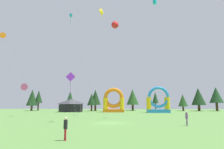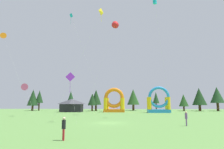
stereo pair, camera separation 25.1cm
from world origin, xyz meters
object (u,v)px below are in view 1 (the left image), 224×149
(person_far_side, at_px, (187,117))
(festival_tent, at_px, (71,105))
(kite_red_delta, at_px, (115,24))
(person_near_camera, at_px, (65,126))
(kite_yellow_diamond, at_px, (101,13))
(inflatable_red_slide, at_px, (114,103))
(inflatable_yellow_castle, at_px, (158,103))
(kite_teal_diamond, at_px, (71,17))
(kite_orange_delta, at_px, (3,36))
(kite_pink_delta, at_px, (25,87))
(kite_cyan_box, at_px, (155,3))
(kite_purple_diamond, at_px, (71,78))

(person_far_side, bearing_deg, festival_tent, 38.58)
(kite_red_delta, distance_m, person_near_camera, 37.89)
(kite_yellow_diamond, bearing_deg, person_far_side, -22.23)
(kite_yellow_diamond, bearing_deg, inflatable_red_slide, 88.32)
(kite_yellow_diamond, bearing_deg, person_near_camera, -94.86)
(inflatable_yellow_castle, distance_m, festival_tent, 26.76)
(kite_teal_diamond, xyz_separation_m, inflatable_yellow_castle, (23.68, 10.16, -22.15))
(kite_orange_delta, bearing_deg, kite_pink_delta, -4.92)
(festival_tent, bearing_deg, kite_orange_delta, -121.83)
(kite_cyan_box, height_order, person_near_camera, kite_cyan_box)
(kite_teal_diamond, bearing_deg, kite_orange_delta, -161.01)
(person_near_camera, bearing_deg, kite_teal_diamond, 163.33)
(kite_pink_delta, relative_size, festival_tent, 1.09)
(person_far_side, relative_size, festival_tent, 0.28)
(person_near_camera, bearing_deg, kite_red_delta, 143.01)
(inflatable_yellow_castle, bearing_deg, person_near_camera, -109.63)
(kite_orange_delta, height_order, person_near_camera, kite_orange_delta)
(kite_pink_delta, relative_size, person_near_camera, 3.96)
(kite_pink_delta, distance_m, kite_orange_delta, 13.46)
(kite_orange_delta, distance_m, inflatable_red_slide, 34.81)
(person_near_camera, bearing_deg, kite_cyan_box, 121.84)
(kite_teal_diamond, distance_m, kite_red_delta, 11.98)
(kite_cyan_box, bearing_deg, kite_purple_diamond, -148.80)
(person_far_side, bearing_deg, inflatable_yellow_castle, 0.65)
(kite_red_delta, relative_size, person_near_camera, 12.82)
(kite_orange_delta, bearing_deg, inflatable_red_slide, 35.96)
(kite_yellow_diamond, relative_size, kite_orange_delta, 0.96)
(person_near_camera, relative_size, festival_tent, 0.27)
(kite_teal_diamond, height_order, person_far_side, kite_teal_diamond)
(kite_teal_diamond, relative_size, kite_red_delta, 1.11)
(person_near_camera, xyz_separation_m, person_far_side, (12.82, 10.36, 0.01))
(kite_red_delta, xyz_separation_m, kite_orange_delta, (-26.18, -3.72, -4.00))
(kite_pink_delta, relative_size, inflatable_red_slide, 0.98)
(person_far_side, bearing_deg, kite_orange_delta, 69.30)
(kite_pink_delta, distance_m, inflatable_red_slide, 26.95)
(kite_pink_delta, bearing_deg, person_near_camera, -58.17)
(inflatable_red_slide, bearing_deg, person_far_side, -73.30)
(kite_purple_diamond, xyz_separation_m, kite_orange_delta, (-19.81, 13.82, 11.61))
(festival_tent, bearing_deg, inflatable_red_slide, -2.87)
(kite_purple_diamond, relative_size, person_near_camera, 3.98)
(person_near_camera, xyz_separation_m, inflatable_red_slide, (2.18, 45.82, 1.64))
(kite_yellow_diamond, bearing_deg, kite_teal_diamond, 119.11)
(kite_teal_diamond, bearing_deg, kite_red_delta, -6.37)
(kite_yellow_diamond, bearing_deg, festival_tent, 111.74)
(person_near_camera, bearing_deg, kite_pink_delta, -179.39)
(inflatable_red_slide, height_order, inflatable_yellow_castle, inflatable_yellow_castle)
(kite_teal_diamond, bearing_deg, person_near_camera, -75.45)
(person_far_side, xyz_separation_m, festival_tent, (-24.07, 36.13, 0.94))
(kite_yellow_diamond, xyz_separation_m, person_near_camera, (-1.28, -15.07, -16.56))
(kite_cyan_box, height_order, inflatable_yellow_castle, kite_cyan_box)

